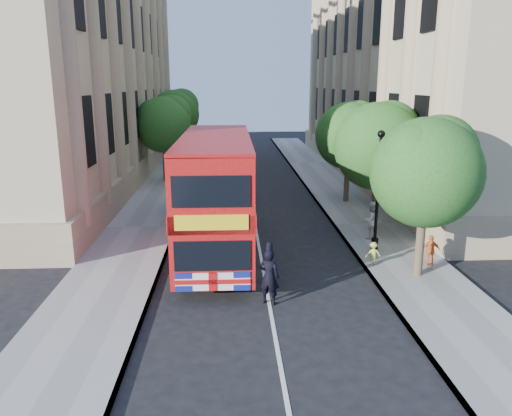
{
  "coord_description": "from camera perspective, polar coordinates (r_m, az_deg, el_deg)",
  "views": [
    {
      "loc": [
        -1.24,
        -14.37,
        7.22
      ],
      "look_at": [
        -0.24,
        4.96,
        2.3
      ],
      "focal_mm": 35.0,
      "sensor_mm": 36.0,
      "label": 1
    }
  ],
  "objects": [
    {
      "name": "ground",
      "position": [
        16.13,
        1.79,
        -12.34
      ],
      "size": [
        120.0,
        120.0,
        0.0
      ],
      "primitive_type": "plane",
      "color": "black",
      "rests_on": "ground"
    },
    {
      "name": "pavement_right",
      "position": [
        26.34,
        12.54,
        -1.86
      ],
      "size": [
        3.5,
        80.0,
        0.12
      ],
      "primitive_type": "cube",
      "color": "gray",
      "rests_on": "ground"
    },
    {
      "name": "pavement_left",
      "position": [
        25.79,
        -12.93,
        -2.23
      ],
      "size": [
        3.5,
        80.0,
        0.12
      ],
      "primitive_type": "cube",
      "color": "gray",
      "rests_on": "ground"
    },
    {
      "name": "building_right",
      "position": [
        41.25,
        19.18,
        15.98
      ],
      "size": [
        12.0,
        38.0,
        18.0
      ],
      "primitive_type": "cube",
      "color": "tan",
      "rests_on": "ground"
    },
    {
      "name": "building_left",
      "position": [
        40.41,
        -21.95,
        15.8
      ],
      "size": [
        12.0,
        38.0,
        18.0
      ],
      "primitive_type": "cube",
      "color": "tan",
      "rests_on": "ground"
    },
    {
      "name": "tree_right_near",
      "position": [
        19.02,
        18.99,
        4.5
      ],
      "size": [
        4.0,
        4.0,
        6.08
      ],
      "color": "#473828",
      "rests_on": "ground"
    },
    {
      "name": "tree_right_mid",
      "position": [
        24.61,
        13.89,
        7.38
      ],
      "size": [
        4.2,
        4.2,
        6.37
      ],
      "color": "#473828",
      "rests_on": "ground"
    },
    {
      "name": "tree_right_far",
      "position": [
        30.38,
        10.64,
        8.53
      ],
      "size": [
        4.0,
        4.0,
        6.15
      ],
      "color": "#473828",
      "rests_on": "ground"
    },
    {
      "name": "tree_left_far",
      "position": [
        36.81,
        -10.48,
        9.7
      ],
      "size": [
        4.0,
        4.0,
        6.3
      ],
      "color": "#473828",
      "rests_on": "ground"
    },
    {
      "name": "tree_left_back",
      "position": [
        44.72,
        -9.19,
        10.86
      ],
      "size": [
        4.2,
        4.2,
        6.65
      ],
      "color": "#473828",
      "rests_on": "ground"
    },
    {
      "name": "lamp_post",
      "position": [
        21.82,
        13.72,
        1.38
      ],
      "size": [
        0.32,
        0.32,
        5.16
      ],
      "color": "black",
      "rests_on": "pavement_right"
    },
    {
      "name": "double_decker_bus",
      "position": [
        21.14,
        -4.55,
        1.96
      ],
      "size": [
        2.9,
        10.72,
        4.94
      ],
      "rotation": [
        0.0,
        0.0,
        -0.0
      ],
      "color": "#A10C0B",
      "rests_on": "ground"
    },
    {
      "name": "box_van",
      "position": [
        27.77,
        -6.32,
        2.14
      ],
      "size": [
        2.56,
        5.28,
        2.92
      ],
      "rotation": [
        0.0,
        0.0,
        0.1
      ],
      "color": "black",
      "rests_on": "ground"
    },
    {
      "name": "police_constable",
      "position": [
        16.64,
        1.51,
        -7.86
      ],
      "size": [
        0.82,
        0.7,
        1.91
      ],
      "primitive_type": "imported",
      "rotation": [
        0.0,
        0.0,
        2.72
      ],
      "color": "black",
      "rests_on": "ground"
    },
    {
      "name": "woman_pedestrian",
      "position": [
        23.64,
        13.01,
        -1.36
      ],
      "size": [
        1.0,
        0.87,
        1.76
      ],
      "primitive_type": "imported",
      "rotation": [
        0.0,
        0.0,
        3.41
      ],
      "color": "beige",
      "rests_on": "pavement_right"
    },
    {
      "name": "child_a",
      "position": [
        20.88,
        19.34,
        -4.62
      ],
      "size": [
        0.76,
        0.38,
        1.26
      ],
      "primitive_type": "imported",
      "rotation": [
        0.0,
        0.0,
        3.04
      ],
      "color": "orange",
      "rests_on": "pavement_right"
    },
    {
      "name": "child_b",
      "position": [
        20.45,
        13.26,
        -5.06
      ],
      "size": [
        0.61,
        0.36,
        0.93
      ],
      "primitive_type": "imported",
      "rotation": [
        0.0,
        0.0,
        3.11
      ],
      "color": "gold",
      "rests_on": "pavement_right"
    }
  ]
}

